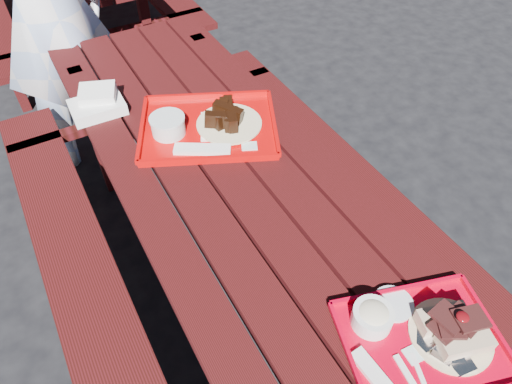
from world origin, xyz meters
TOP-DOWN VIEW (x-y plane):
  - ground at (0.00, 0.00)m, footprint 60.00×60.00m
  - picnic_table_near at (-0.00, 0.00)m, footprint 1.41×2.40m
  - near_tray at (0.14, -0.74)m, footprint 0.46×0.41m
  - far_tray at (0.03, 0.28)m, footprint 0.62×0.57m
  - white_cloth at (-0.29, 0.61)m, footprint 0.21×0.18m
  - person at (-0.30, 1.33)m, footprint 0.70×0.52m

SIDE VIEW (x-z plane):
  - ground at x=0.00m, z-range 0.00..0.00m
  - picnic_table_near at x=0.00m, z-range 0.19..0.94m
  - far_tray at x=0.03m, z-range 0.73..0.82m
  - near_tray at x=0.14m, z-range 0.72..0.84m
  - white_cloth at x=-0.29m, z-range 0.74..0.83m
  - person at x=-0.30m, z-range 0.00..1.73m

